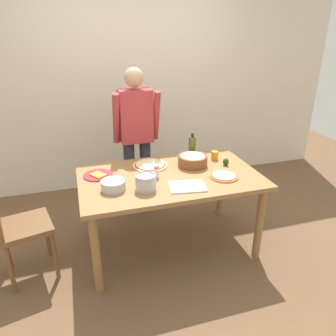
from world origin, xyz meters
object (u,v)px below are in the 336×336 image
at_px(chair_wooden_left, 14,222).
at_px(salt_shaker, 157,172).
at_px(person_cook, 136,133).
at_px(cutting_board_white, 187,186).
at_px(avocado, 226,162).
at_px(steel_pot, 146,182).
at_px(cup_orange, 215,155).
at_px(pizza_cooked_on_tray, 224,176).
at_px(olive_oil_bottle, 192,147).
at_px(popcorn_bowl, 193,159).
at_px(plate_with_slice, 98,175).
at_px(mixing_bowl_steel, 113,185).
at_px(pizza_raw_on_board, 150,165).
at_px(dining_table, 170,184).

bearing_deg(chair_wooden_left, salt_shaker, 1.59).
bearing_deg(person_cook, chair_wooden_left, -145.82).
bearing_deg(cutting_board_white, avocado, 32.78).
bearing_deg(steel_pot, cup_orange, 28.58).
height_order(pizza_cooked_on_tray, olive_oil_bottle, olive_oil_bottle).
height_order(olive_oil_bottle, avocado, olive_oil_bottle).
bearing_deg(popcorn_bowl, olive_oil_bottle, 71.01).
bearing_deg(chair_wooden_left, plate_with_slice, 16.96).
distance_m(mixing_bowl_steel, olive_oil_bottle, 0.99).
relative_size(steel_pot, cutting_board_white, 0.58).
height_order(cutting_board_white, avocado, avocado).
distance_m(plate_with_slice, salt_shaker, 0.53).
bearing_deg(cup_orange, avocado, -76.98).
height_order(person_cook, salt_shaker, person_cook).
bearing_deg(chair_wooden_left, avocado, 3.26).
xyz_separation_m(pizza_raw_on_board, plate_with_slice, (-0.50, -0.09, -0.00)).
distance_m(chair_wooden_left, cup_orange, 1.90).
bearing_deg(olive_oil_bottle, steel_pot, -137.66).
distance_m(pizza_cooked_on_tray, popcorn_bowl, 0.37).
distance_m(pizza_raw_on_board, pizza_cooked_on_tray, 0.71).
height_order(chair_wooden_left, olive_oil_bottle, olive_oil_bottle).
xyz_separation_m(chair_wooden_left, steel_pot, (1.05, -0.16, 0.29)).
relative_size(mixing_bowl_steel, olive_oil_bottle, 0.78).
xyz_separation_m(salt_shaker, avocado, (0.71, 0.08, -0.02)).
bearing_deg(plate_with_slice, olive_oil_bottle, 10.65).
xyz_separation_m(cup_orange, cutting_board_white, (-0.47, -0.50, -0.04)).
bearing_deg(salt_shaker, mixing_bowl_steel, -162.90).
height_order(pizza_cooked_on_tray, cutting_board_white, pizza_cooked_on_tray).
xyz_separation_m(person_cook, pizza_raw_on_board, (0.02, -0.50, -0.17)).
bearing_deg(olive_oil_bottle, person_cook, 140.25).
relative_size(chair_wooden_left, popcorn_bowl, 3.39).
height_order(chair_wooden_left, salt_shaker, chair_wooden_left).
relative_size(plate_with_slice, salt_shaker, 2.45).
distance_m(dining_table, popcorn_bowl, 0.35).
bearing_deg(chair_wooden_left, olive_oil_bottle, 13.36).
relative_size(cup_orange, cutting_board_white, 0.28).
bearing_deg(pizza_raw_on_board, olive_oil_bottle, 11.63).
height_order(person_cook, mixing_bowl_steel, person_cook).
height_order(pizza_cooked_on_tray, salt_shaker, salt_shaker).
bearing_deg(pizza_raw_on_board, avocado, -15.34).
bearing_deg(pizza_cooked_on_tray, person_cook, 122.35).
bearing_deg(person_cook, pizza_raw_on_board, -87.17).
distance_m(olive_oil_bottle, salt_shaker, 0.60).
relative_size(chair_wooden_left, mixing_bowl_steel, 4.75).
xyz_separation_m(pizza_cooked_on_tray, cup_orange, (0.10, 0.41, 0.03)).
relative_size(pizza_cooked_on_tray, salt_shaker, 2.40).
relative_size(dining_table, chair_wooden_left, 1.68).
height_order(popcorn_bowl, steel_pot, steel_pot).
relative_size(pizza_cooked_on_tray, mixing_bowl_steel, 1.27).
distance_m(plate_with_slice, cutting_board_white, 0.81).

